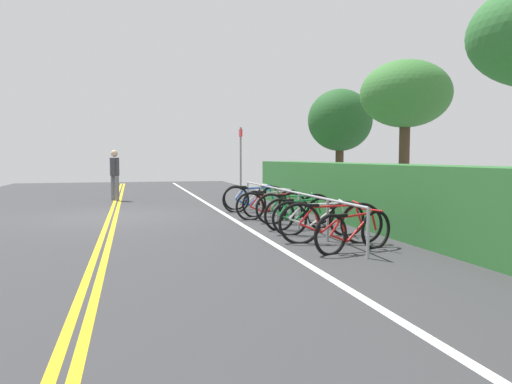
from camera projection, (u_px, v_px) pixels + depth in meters
name	position (u px, v px, depth m)	size (l,w,h in m)	color
ground_plane	(113.00, 218.00, 12.57)	(36.22, 12.22, 0.05)	#353538
centre_line_yellow_inner	(109.00, 217.00, 12.55)	(32.60, 0.10, 0.00)	gold
centre_line_yellow_outer	(116.00, 217.00, 12.59)	(32.60, 0.10, 0.00)	gold
bike_lane_stripe_white	(224.00, 213.00, 13.28)	(32.60, 0.12, 0.00)	white
bike_rack	(288.00, 198.00, 11.12)	(7.88, 0.05, 0.78)	#9EA0A5
bicycle_0	(252.00, 197.00, 14.44)	(0.46, 1.74, 0.75)	black
bicycle_1	(254.00, 199.00, 13.63)	(0.46, 1.79, 0.77)	black
bicycle_2	(272.00, 203.00, 12.78)	(0.58, 1.73, 0.72)	black
bicycle_3	(271.00, 206.00, 11.90)	(0.52, 1.71, 0.72)	black
bicycle_4	(294.00, 209.00, 11.17)	(0.64, 1.68, 0.75)	black
bicycle_5	(300.00, 213.00, 10.37)	(0.46, 1.64, 0.71)	black
bicycle_6	(318.00, 218.00, 9.55)	(0.62, 1.74, 0.72)	black
bicycle_7	(330.00, 223.00, 8.65)	(0.58, 1.80, 0.77)	black
bicycle_8	(354.00, 232.00, 7.92)	(0.65, 1.59, 0.69)	black
pedestrian	(115.00, 171.00, 17.21)	(0.44, 0.32, 1.77)	slate
sign_post_near	(241.00, 159.00, 15.61)	(0.36, 0.06, 2.46)	gray
hedge_backdrop	(395.00, 198.00, 10.11)	(16.83, 1.15, 1.37)	#2D6B30
tree_near_left	(340.00, 121.00, 16.99)	(2.21, 2.21, 3.86)	#473323
tree_mid	(405.00, 95.00, 13.33)	(2.44, 2.44, 4.13)	#473323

